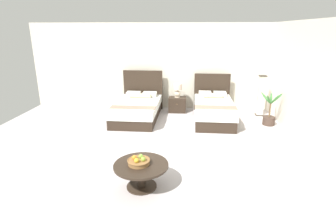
# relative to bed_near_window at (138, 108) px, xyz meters

# --- Properties ---
(ground_plane) EXTENTS (9.72, 9.67, 0.02)m
(ground_plane) POSITION_rel_bed_near_window_xyz_m (1.13, -1.79, -0.31)
(ground_plane) COLOR #BCB3B4
(wall_back) EXTENTS (9.72, 0.12, 2.79)m
(wall_back) POSITION_rel_bed_near_window_xyz_m (1.13, 1.24, 1.10)
(wall_back) COLOR beige
(wall_back) RESTS_ON ground
(wall_side_right) EXTENTS (0.12, 5.27, 2.79)m
(wall_side_right) POSITION_rel_bed_near_window_xyz_m (4.19, -1.39, 1.10)
(wall_side_right) COLOR silver
(wall_side_right) RESTS_ON ground
(bed_near_window) EXTENTS (1.31, 2.19, 1.30)m
(bed_near_window) POSITION_rel_bed_near_window_xyz_m (0.00, 0.00, 0.00)
(bed_near_window) COLOR #2F231A
(bed_near_window) RESTS_ON ground
(bed_near_corner) EXTENTS (1.17, 2.14, 1.22)m
(bed_near_corner) POSITION_rel_bed_near_window_xyz_m (2.27, -0.01, 0.02)
(bed_near_corner) COLOR #2F231A
(bed_near_corner) RESTS_ON ground
(nightstand) EXTENTS (0.56, 0.43, 0.48)m
(nightstand) POSITION_rel_bed_near_window_xyz_m (1.17, 0.71, -0.06)
(nightstand) COLOR #2F231A
(nightstand) RESTS_ON ground
(table_lamp) EXTENTS (0.29, 0.29, 0.44)m
(table_lamp) POSITION_rel_bed_near_window_xyz_m (1.17, 0.73, 0.44)
(table_lamp) COLOR beige
(table_lamp) RESTS_ON nightstand
(coffee_table) EXTENTS (0.92, 0.92, 0.43)m
(coffee_table) POSITION_rel_bed_near_window_xyz_m (0.73, -3.65, 0.02)
(coffee_table) COLOR #2F231A
(coffee_table) RESTS_ON ground
(fruit_bowl) EXTENTS (0.38, 0.38, 0.15)m
(fruit_bowl) POSITION_rel_bed_near_window_xyz_m (0.69, -3.65, 0.19)
(fruit_bowl) COLOR olive
(fruit_bowl) RESTS_ON coffee_table
(floor_lamp_corner) EXTENTS (0.22, 0.22, 1.26)m
(floor_lamp_corner) POSITION_rel_bed_near_window_xyz_m (3.74, 0.52, 0.33)
(floor_lamp_corner) COLOR #353027
(floor_lamp_corner) RESTS_ON ground
(potted_palm) EXTENTS (0.57, 0.55, 0.95)m
(potted_palm) POSITION_rel_bed_near_window_xyz_m (3.79, -0.34, -0.04)
(potted_palm) COLOR #443329
(potted_palm) RESTS_ON ground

